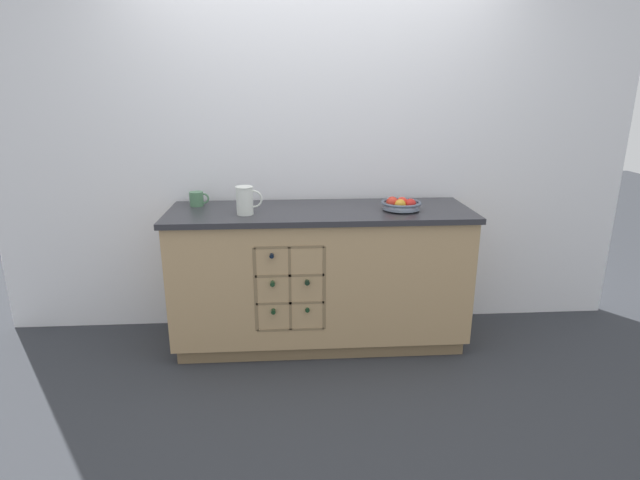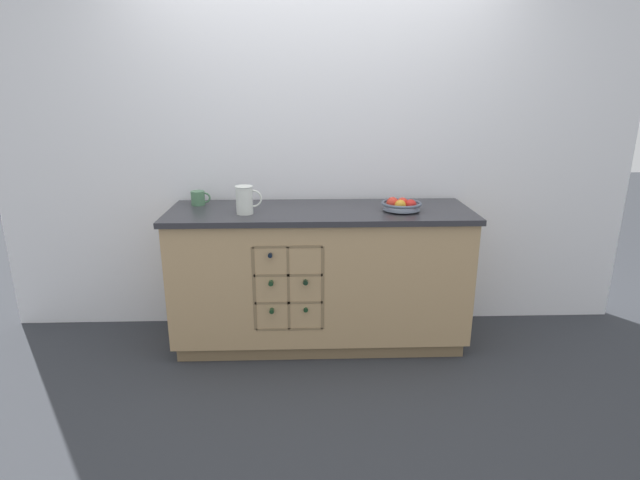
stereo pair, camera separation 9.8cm
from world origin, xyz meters
TOP-DOWN VIEW (x-y plane):
  - ground_plane at (0.00, 0.00)m, footprint 14.00×14.00m
  - back_wall at (0.00, 0.36)m, footprint 4.40×0.06m
  - kitchen_island at (-0.00, -0.00)m, footprint 1.93×0.63m
  - fruit_bowl at (0.51, -0.05)m, footprint 0.25×0.25m
  - white_pitcher at (-0.46, -0.10)m, footprint 0.16×0.11m
  - ceramic_mug at (-0.80, 0.16)m, footprint 0.13×0.09m

SIDE VIEW (x-z plane):
  - ground_plane at x=0.00m, z-range 0.00..0.00m
  - kitchen_island at x=0.00m, z-range 0.01..0.93m
  - fruit_bowl at x=0.51m, z-range 0.92..1.00m
  - ceramic_mug at x=-0.80m, z-range 0.92..1.02m
  - white_pitcher at x=-0.46m, z-range 0.93..1.10m
  - back_wall at x=0.00m, z-range 0.00..2.55m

